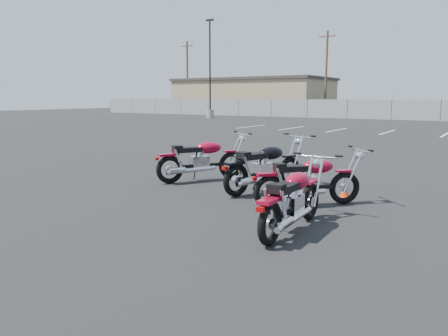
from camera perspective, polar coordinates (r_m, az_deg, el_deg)
The scene contains 12 objects.
ground at distance 8.08m, azimuth -3.51°, elevation -5.00°, with size 120.00×120.00×0.00m, color black.
motorcycle_front_red at distance 10.42m, azimuth -3.00°, elevation 1.12°, with size 1.62×2.19×1.14m.
motorcycle_second_black at distance 9.29m, azimuth 5.32°, elevation 0.16°, with size 1.16×2.35×1.16m.
motorcycle_third_red at distance 8.11m, azimuth 10.91°, elevation -1.61°, with size 1.79×1.85×1.06m.
motorcycle_rear_red at distance 6.54m, azimuth 8.94°, elevation -4.14°, with size 0.84×2.17×1.06m.
training_cone_near at distance 8.93m, azimuth 15.48°, elevation -2.99°, with size 0.25×0.25×0.30m.
light_pole_west at distance 42.65m, azimuth -1.83°, elevation 9.67°, with size 0.80×0.70×9.23m.
chainlink_fence at distance 41.59m, azimuth 26.46°, elevation 6.76°, with size 80.06×0.06×1.80m.
tan_building_west at distance 55.17m, azimuth 3.86°, elevation 9.37°, with size 18.40×10.40×4.30m.
utility_pole_a at distance 57.10m, azimuth -4.81°, elevation 11.89°, with size 1.80×0.24×9.00m.
utility_pole_b at distance 49.29m, azimuth 13.20°, elevation 12.11°, with size 1.80×0.24×9.00m.
parking_line_stripes at distance 27.34m, azimuth 17.52°, elevation 4.63°, with size 15.12×4.00×0.01m.
Camera 1 is at (4.64, -6.32, 1.98)m, focal length 35.00 mm.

